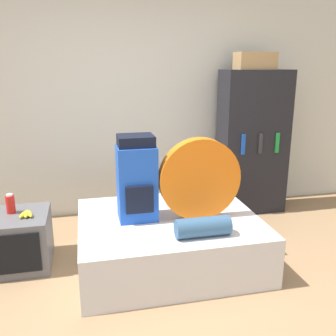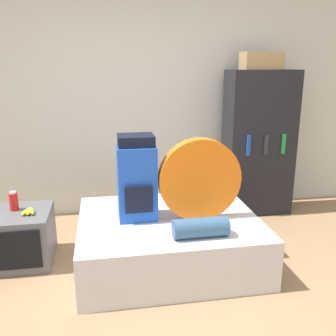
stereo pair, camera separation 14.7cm
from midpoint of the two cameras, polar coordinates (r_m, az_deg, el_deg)
The scene contains 11 objects.
ground_plane at distance 2.86m, azimuth -0.09°, elevation -21.67°, with size 16.00×16.00×0.00m, color #997551.
wall_back at distance 4.38m, azimuth -6.27°, elevation 9.86°, with size 8.00×0.05×2.60m.
bed at distance 3.40m, azimuth -1.17°, elevation -10.84°, with size 1.55×1.27×0.43m.
backpack at distance 3.19m, azimuth -6.10°, elevation -1.70°, with size 0.33×0.31×0.73m.
tent_bag at distance 3.19m, azimuth 3.53°, elevation -1.68°, with size 0.71×0.11×0.71m.
sleeping_roll at distance 2.95m, azimuth 3.89°, elevation -8.95°, with size 0.43×0.16×0.16m.
television at distance 3.62m, azimuth -22.87°, elevation -10.10°, with size 0.53×0.58×0.47m.
canister at distance 3.57m, azimuth -23.98°, elevation -5.03°, with size 0.08×0.08×0.17m.
banana_bunch at distance 3.47m, azimuth -21.88°, elevation -6.51°, with size 0.13×0.16×0.04m.
bookshelf at distance 4.51m, azimuth 11.83°, elevation 3.81°, with size 0.78×0.41×1.67m.
cardboard_box at distance 4.37m, azimuth 12.17°, elevation 15.69°, with size 0.43×0.23×0.19m.
Camera 1 is at (-0.57, -2.20, 1.73)m, focal length 40.00 mm.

